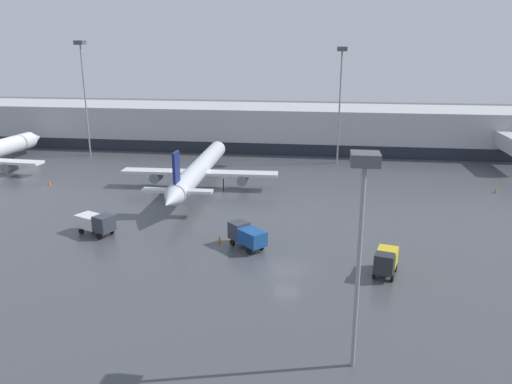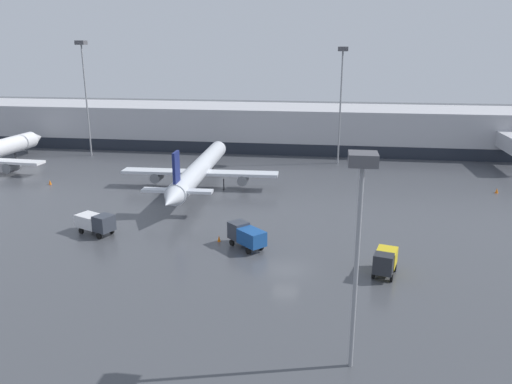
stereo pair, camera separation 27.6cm
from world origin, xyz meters
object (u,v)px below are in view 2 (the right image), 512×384
object	(u,v)px
parked_jet_1	(200,169)
apron_light_mast_0	(361,198)
traffic_cone_0	(497,191)
traffic_cone_4	(50,182)
apron_light_mast_2	(83,69)
traffic_cone_2	(194,172)
traffic_cone_1	(219,238)
service_truck_2	(96,222)
service_truck_0	(385,260)
apron_light_mast_1	(342,74)
service_truck_1	(246,235)

from	to	relation	value
parked_jet_1	apron_light_mast_0	world-z (taller)	apron_light_mast_0
traffic_cone_0	traffic_cone_4	world-z (taller)	traffic_cone_0
apron_light_mast_0	apron_light_mast_2	xyz separation A→B (m)	(-49.95, 63.41, 5.01)
traffic_cone_4	traffic_cone_2	bearing A→B (deg)	26.32
traffic_cone_4	traffic_cone_0	bearing A→B (deg)	4.32
traffic_cone_0	traffic_cone_1	size ratio (longest dim) A/B	1.05
service_truck_2	traffic_cone_0	size ratio (longest dim) A/B	7.08
service_truck_2	traffic_cone_1	bearing A→B (deg)	23.21
service_truck_2	service_truck_0	bearing A→B (deg)	13.18
traffic_cone_1	apron_light_mast_2	xyz separation A→B (m)	(-35.89, 42.12, 16.91)
traffic_cone_4	apron_light_mast_0	world-z (taller)	apron_light_mast_0
parked_jet_1	service_truck_2	size ratio (longest dim) A/B	7.09
apron_light_mast_1	traffic_cone_4	bearing A→B (deg)	-154.35
parked_jet_1	apron_light_mast_2	world-z (taller)	apron_light_mast_2
service_truck_1	traffic_cone_0	bearing A→B (deg)	-99.12
traffic_cone_0	traffic_cone_4	xyz separation A→B (m)	(-69.84, -5.27, -0.00)
traffic_cone_2	apron_light_mast_0	bearing A→B (deg)	-64.04
parked_jet_1	service_truck_2	world-z (taller)	parked_jet_1
service_truck_0	traffic_cone_2	xyz separation A→B (m)	(-28.95, 36.54, -1.21)
service_truck_1	service_truck_2	world-z (taller)	service_truck_1
traffic_cone_0	traffic_cone_2	size ratio (longest dim) A/B	1.21
service_truck_1	traffic_cone_4	distance (m)	41.54
traffic_cone_4	apron_light_mast_1	size ratio (longest dim) A/B	0.04
traffic_cone_1	apron_light_mast_0	size ratio (longest dim) A/B	0.05
traffic_cone_2	apron_light_mast_0	xyz separation A→B (m)	(25.17, -51.70, 11.94)
apron_light_mast_1	traffic_cone_2	bearing A→B (deg)	-154.92
parked_jet_1	traffic_cone_2	bearing A→B (deg)	18.73
apron_light_mast_0	traffic_cone_0	bearing A→B (deg)	63.16
service_truck_1	traffic_cone_1	bearing A→B (deg)	21.02
service_truck_0	traffic_cone_2	bearing A→B (deg)	-127.27
service_truck_0	traffic_cone_1	xyz separation A→B (m)	(-17.84, 6.13, -1.16)
traffic_cone_1	apron_light_mast_0	world-z (taller)	apron_light_mast_0
service_truck_2	traffic_cone_0	bearing A→B (deg)	49.65
apron_light_mast_0	service_truck_0	bearing A→B (deg)	75.98
apron_light_mast_0	apron_light_mast_1	size ratio (longest dim) A/B	0.71
service_truck_2	traffic_cone_4	distance (m)	26.24
parked_jet_1	service_truck_2	bearing A→B (deg)	159.37
parked_jet_1	traffic_cone_1	xyz separation A→B (m)	(7.76, -21.50, -2.66)
apron_light_mast_1	apron_light_mast_0	bearing A→B (deg)	-89.86
traffic_cone_2	traffic_cone_4	distance (m)	23.56
traffic_cone_2	apron_light_mast_2	xyz separation A→B (m)	(-24.78, 11.71, 16.96)
service_truck_1	apron_light_mast_1	xyz separation A→B (m)	(10.51, 43.49, 14.99)
traffic_cone_0	apron_light_mast_1	xyz separation A→B (m)	(-23.70, 16.88, 16.15)
traffic_cone_1	traffic_cone_4	distance (m)	37.92
parked_jet_1	apron_light_mast_2	xyz separation A→B (m)	(-28.14, 20.62, 14.25)
service_truck_0	service_truck_2	xyz separation A→B (m)	(-32.77, 6.40, -0.03)
traffic_cone_0	traffic_cone_1	xyz separation A→B (m)	(-37.60, -25.24, -0.02)
apron_light_mast_1	apron_light_mast_2	distance (m)	49.80
apron_light_mast_1	traffic_cone_0	bearing A→B (deg)	-35.46
parked_jet_1	service_truck_1	bearing A→B (deg)	-155.96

